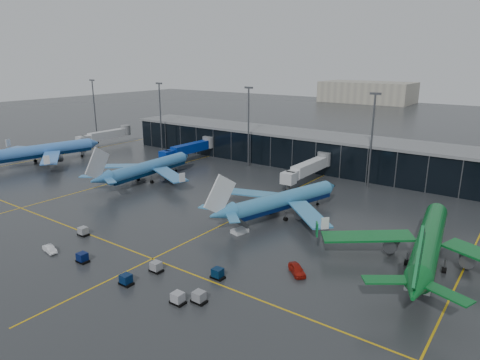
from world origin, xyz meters
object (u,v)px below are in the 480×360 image
Objects in this scene: service_van_white at (50,249)px; airliner_aer_lingus at (431,228)px; airliner_klm_near at (284,190)px; mobile_airstair at (240,229)px; airliner_arkefly at (149,160)px; service_van_red at (297,270)px; baggage_carts at (145,270)px; airliner_klm_west at (43,143)px.

airliner_aer_lingus is at bearing -49.27° from service_van_white.
airliner_klm_near is 0.90× the size of airliner_aer_lingus.
mobile_airstair is at bearing -30.77° from service_van_white.
airliner_arkefly is at bearing 166.32° from airliner_aer_lingus.
mobile_airstair is (-2.14, -13.69, -5.15)m from airliner_klm_near.
airliner_aer_lingus is at bearing -2.94° from service_van_red.
airliner_aer_lingus reaches higher than baggage_carts.
airliner_klm_west is 107.97m from service_van_red.
mobile_airstair is 0.95× the size of service_van_white.
mobile_airstair reaches higher than service_van_red.
airliner_arkefly is 10.89× the size of mobile_airstair.
airliner_klm_near is at bearing -22.41° from service_van_white.
baggage_carts reaches higher than service_van_white.
service_van_white is (-56.41, -35.62, -5.93)m from airliner_aer_lingus.
airliner_klm_west is 122.45m from airliner_aer_lingus.
service_van_white is at bearing -115.66° from mobile_airstair.
service_van_red is (15.53, -22.02, -5.12)m from airliner_klm_near.
mobile_airstair is 0.78× the size of service_van_red.
airliner_arkefly reaches higher than airliner_klm_near.
airliner_klm_west is 1.03× the size of airliner_aer_lingus.
airliner_klm_west reaches higher than mobile_airstair.
airliner_klm_near is 32.22m from airliner_aer_lingus.
mobile_airstair is (43.83, -15.83, -5.30)m from airliner_arkefly.
service_van_red is (106.27, -18.13, -5.94)m from airliner_klm_west.
airliner_aer_lingus reaches higher than service_van_red.
airliner_klm_west is 12.08× the size of mobile_airstair.
airliner_klm_near reaches higher than baggage_carts.
service_van_white is (21.26, -43.47, -5.44)m from airliner_arkefly.
airliner_klm_near reaches higher than service_van_red.
airliner_klm_near reaches higher than mobile_airstair.
baggage_carts is 23.20m from mobile_airstair.
mobile_airstair is 19.54m from service_van_red.
airliner_klm_near is 14.78m from mobile_airstair.
airliner_klm_west reaches higher than service_van_red.
service_van_white is at bearing -19.25° from airliner_klm_west.
airliner_arkefly is at bearing 110.38° from service_van_red.
airliner_klm_west is at bearing 68.90° from service_van_white.
airliner_arkefly is 1.07× the size of baggage_carts.
airliner_klm_west is 89.33m from mobile_airstair.
service_van_red is (61.50, -24.15, -5.28)m from airliner_arkefly.
airliner_arkefly is 48.69m from service_van_white.
airliner_klm_near is at bearing 83.13° from baggage_carts.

